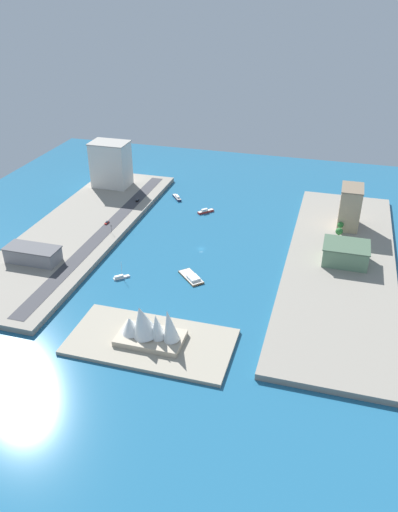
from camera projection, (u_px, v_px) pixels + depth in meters
name	position (u px, v px, depth m)	size (l,w,h in m)	color
ground_plane	(201.00, 249.00, 358.73)	(440.00, 440.00, 0.00)	#23668E
quay_west	(340.00, 265.00, 335.03)	(70.00, 240.00, 3.60)	gray
quay_east	(79.00, 230.00, 380.67)	(70.00, 240.00, 3.60)	gray
peninsula_point	(151.00, 342.00, 267.24)	(86.82, 44.23, 2.00)	#A89E89
road_strip	(104.00, 231.00, 374.72)	(10.61, 228.00, 0.15)	#38383D
patrol_launch_navy	(177.00, 197.00, 436.80)	(11.47, 13.89, 3.40)	#1E284C
barge_flat_brown	(192.00, 277.00, 323.48)	(20.17, 20.33, 2.64)	brown
sailboat_small_white	(121.00, 277.00, 323.67)	(9.53, 8.87, 11.72)	white
tugboat_red	(206.00, 211.00, 411.85)	(12.13, 12.31, 3.41)	red
apartment_midrise_tan	(350.00, 207.00, 374.47)	(15.61, 24.57, 31.35)	tan
hotel_broad_white	(111.00, 164.00, 445.53)	(32.56, 23.04, 39.40)	silver
warehouse_low_gray	(33.00, 254.00, 333.86)	(36.30, 15.79, 10.21)	gray
terminal_long_green	(346.00, 253.00, 332.31)	(29.75, 24.00, 12.95)	slate
pickup_red	(107.00, 223.00, 385.69)	(2.03, 5.13, 1.45)	black
suv_black	(137.00, 200.00, 423.12)	(2.16, 4.30, 1.60)	black
traffic_light_waterfront	(111.00, 228.00, 370.04)	(0.36, 0.36, 6.50)	black
opera_landmark	(148.00, 327.00, 262.79)	(35.04, 20.36, 21.40)	#BCAD93
park_tree_cluster	(340.00, 229.00, 366.00)	(5.29, 13.47, 8.49)	brown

